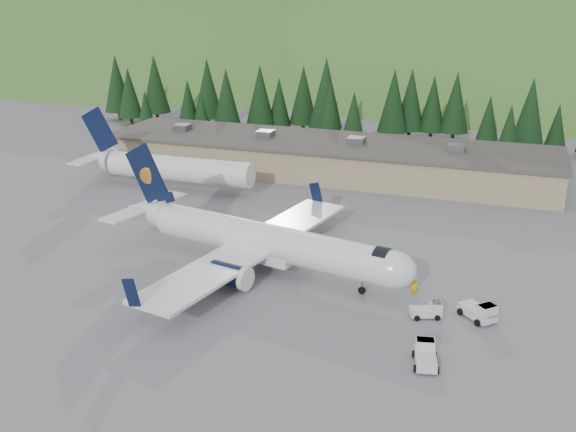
{
  "coord_description": "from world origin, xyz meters",
  "views": [
    {
      "loc": [
        21.9,
        -56.86,
        27.71
      ],
      "look_at": [
        0.0,
        6.0,
        4.0
      ],
      "focal_mm": 40.0,
      "sensor_mm": 36.0,
      "label": 1
    }
  ],
  "objects_px": {
    "airliner": "(260,241)",
    "baggage_tug_a": "(429,310)",
    "ramp_worker": "(414,287)",
    "baggage_tug_c": "(425,355)",
    "second_airliner": "(162,166)",
    "terminal_building": "(325,157)",
    "baggage_tug_b": "(480,312)"
  },
  "relations": [
    {
      "from": "baggage_tug_a",
      "to": "baggage_tug_c",
      "type": "relative_size",
      "value": 0.89
    },
    {
      "from": "baggage_tug_a",
      "to": "baggage_tug_b",
      "type": "relative_size",
      "value": 0.84
    },
    {
      "from": "baggage_tug_b",
      "to": "baggage_tug_c",
      "type": "height_order",
      "value": "baggage_tug_b"
    },
    {
      "from": "airliner",
      "to": "baggage_tug_c",
      "type": "relative_size",
      "value": 10.32
    },
    {
      "from": "second_airliner",
      "to": "baggage_tug_a",
      "type": "bearing_deg",
      "value": -32.44
    },
    {
      "from": "airliner",
      "to": "second_airliner",
      "type": "height_order",
      "value": "airliner"
    },
    {
      "from": "baggage_tug_a",
      "to": "ramp_worker",
      "type": "relative_size",
      "value": 1.67
    },
    {
      "from": "ramp_worker",
      "to": "airliner",
      "type": "bearing_deg",
      "value": -6.37
    },
    {
      "from": "airliner",
      "to": "baggage_tug_a",
      "type": "height_order",
      "value": "airliner"
    },
    {
      "from": "airliner",
      "to": "baggage_tug_b",
      "type": "height_order",
      "value": "airliner"
    },
    {
      "from": "second_airliner",
      "to": "baggage_tug_b",
      "type": "height_order",
      "value": "second_airliner"
    },
    {
      "from": "baggage_tug_c",
      "to": "ramp_worker",
      "type": "relative_size",
      "value": 1.87
    },
    {
      "from": "baggage_tug_c",
      "to": "airliner",
      "type": "bearing_deg",
      "value": 44.25
    },
    {
      "from": "airliner",
      "to": "ramp_worker",
      "type": "bearing_deg",
      "value": 7.77
    },
    {
      "from": "terminal_building",
      "to": "baggage_tug_c",
      "type": "bearing_deg",
      "value": -65.67
    },
    {
      "from": "airliner",
      "to": "terminal_building",
      "type": "bearing_deg",
      "value": 107.63
    },
    {
      "from": "baggage_tug_c",
      "to": "second_airliner",
      "type": "bearing_deg",
      "value": 39.2
    },
    {
      "from": "second_airliner",
      "to": "baggage_tug_c",
      "type": "distance_m",
      "value": 54.82
    },
    {
      "from": "baggage_tug_a",
      "to": "terminal_building",
      "type": "relative_size",
      "value": 0.04
    },
    {
      "from": "second_airliner",
      "to": "baggage_tug_a",
      "type": "height_order",
      "value": "second_airliner"
    },
    {
      "from": "baggage_tug_a",
      "to": "second_airliner",
      "type": "bearing_deg",
      "value": 126.44
    },
    {
      "from": "terminal_building",
      "to": "airliner",
      "type": "bearing_deg",
      "value": -83.95
    },
    {
      "from": "airliner",
      "to": "baggage_tug_a",
      "type": "distance_m",
      "value": 18.77
    },
    {
      "from": "baggage_tug_a",
      "to": "ramp_worker",
      "type": "distance_m",
      "value": 4.21
    },
    {
      "from": "second_airliner",
      "to": "baggage_tug_c",
      "type": "relative_size",
      "value": 8.11
    },
    {
      "from": "baggage_tug_c",
      "to": "terminal_building",
      "type": "relative_size",
      "value": 0.05
    },
    {
      "from": "second_airliner",
      "to": "baggage_tug_c",
      "type": "bearing_deg",
      "value": -38.82
    },
    {
      "from": "second_airliner",
      "to": "airliner",
      "type": "bearing_deg",
      "value": -42.34
    },
    {
      "from": "baggage_tug_b",
      "to": "ramp_worker",
      "type": "height_order",
      "value": "same"
    },
    {
      "from": "terminal_building",
      "to": "ramp_worker",
      "type": "relative_size",
      "value": 39.18
    },
    {
      "from": "second_airliner",
      "to": "terminal_building",
      "type": "distance_m",
      "value": 25.55
    },
    {
      "from": "baggage_tug_a",
      "to": "terminal_building",
      "type": "distance_m",
      "value": 48.0
    }
  ]
}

